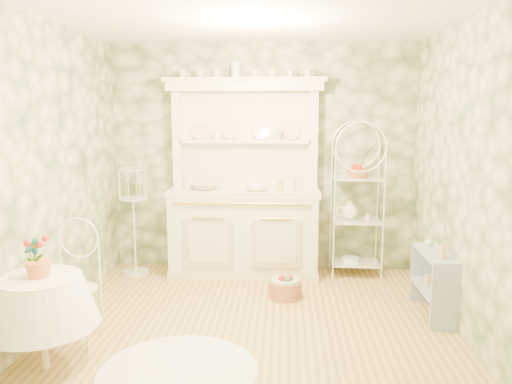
# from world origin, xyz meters

# --- Properties ---
(floor) EXTENTS (3.60, 3.60, 0.00)m
(floor) POSITION_xyz_m (0.00, 0.00, 0.00)
(floor) COLOR tan
(floor) RESTS_ON ground
(ceiling) EXTENTS (3.60, 3.60, 0.00)m
(ceiling) POSITION_xyz_m (0.00, 0.00, 2.70)
(ceiling) COLOR white
(ceiling) RESTS_ON floor
(wall_left) EXTENTS (3.60, 3.60, 0.00)m
(wall_left) POSITION_xyz_m (-1.80, 0.00, 1.35)
(wall_left) COLOR beige
(wall_left) RESTS_ON floor
(wall_right) EXTENTS (3.60, 3.60, 0.00)m
(wall_right) POSITION_xyz_m (1.80, 0.00, 1.35)
(wall_right) COLOR beige
(wall_right) RESTS_ON floor
(wall_back) EXTENTS (3.60, 3.60, 0.00)m
(wall_back) POSITION_xyz_m (0.00, 1.80, 1.35)
(wall_back) COLOR beige
(wall_back) RESTS_ON floor
(wall_front) EXTENTS (3.60, 3.60, 0.00)m
(wall_front) POSITION_xyz_m (0.00, -1.80, 1.35)
(wall_front) COLOR beige
(wall_front) RESTS_ON floor
(kitchen_dresser) EXTENTS (1.87, 0.61, 2.29)m
(kitchen_dresser) POSITION_xyz_m (-0.20, 1.52, 1.15)
(kitchen_dresser) COLOR white
(kitchen_dresser) RESTS_ON floor
(bakers_rack) EXTENTS (0.60, 0.44, 1.89)m
(bakers_rack) POSITION_xyz_m (1.11, 1.56, 0.95)
(bakers_rack) COLOR white
(bakers_rack) RESTS_ON floor
(side_shelf) EXTENTS (0.37, 0.78, 0.64)m
(side_shelf) POSITION_xyz_m (1.68, 0.40, 0.32)
(side_shelf) COLOR #94A5C1
(side_shelf) RESTS_ON floor
(round_table) EXTENTS (0.74, 0.74, 0.61)m
(round_table) POSITION_xyz_m (-1.51, -0.78, 0.31)
(round_table) COLOR white
(round_table) RESTS_ON floor
(cafe_chair) EXTENTS (0.38, 0.38, 0.80)m
(cafe_chair) POSITION_xyz_m (-1.47, -0.33, 0.40)
(cafe_chair) COLOR white
(cafe_chair) RESTS_ON floor
(birdcage_stand) EXTENTS (0.37, 0.37, 1.42)m
(birdcage_stand) POSITION_xyz_m (-1.49, 1.43, 0.71)
(birdcage_stand) COLOR white
(birdcage_stand) RESTS_ON floor
(floor_basket) EXTENTS (0.38, 0.38, 0.19)m
(floor_basket) POSITION_xyz_m (0.29, 0.76, 0.10)
(floor_basket) COLOR #A56A48
(floor_basket) RESTS_ON floor
(lace_rug) EXTENTS (1.56, 1.56, 0.01)m
(lace_rug) POSITION_xyz_m (-0.50, -0.79, 0.00)
(lace_rug) COLOR white
(lace_rug) RESTS_ON floor
(bowl_floral) EXTENTS (0.39, 0.39, 0.08)m
(bowl_floral) POSITION_xyz_m (-0.65, 1.51, 1.02)
(bowl_floral) COLOR white
(bowl_floral) RESTS_ON kitchen_dresser
(bowl_white) EXTENTS (0.27, 0.27, 0.08)m
(bowl_white) POSITION_xyz_m (-0.05, 1.45, 1.02)
(bowl_white) COLOR white
(bowl_white) RESTS_ON kitchen_dresser
(cup_left) EXTENTS (0.12, 0.12, 0.09)m
(cup_left) POSITION_xyz_m (-0.54, 1.68, 1.61)
(cup_left) COLOR white
(cup_left) RESTS_ON kitchen_dresser
(cup_right) EXTENTS (0.14, 0.14, 0.10)m
(cup_right) POSITION_xyz_m (0.19, 1.68, 1.61)
(cup_right) COLOR white
(cup_right) RESTS_ON kitchen_dresser
(potted_geranium) EXTENTS (0.17, 0.13, 0.28)m
(potted_geranium) POSITION_xyz_m (-1.54, -0.77, 0.85)
(potted_geranium) COLOR #3F7238
(potted_geranium) RESTS_ON round_table
(bottle_amber) EXTENTS (0.08, 0.08, 0.16)m
(bottle_amber) POSITION_xyz_m (1.68, 0.21, 0.68)
(bottle_amber) COLOR tan
(bottle_amber) RESTS_ON side_shelf
(bottle_blue) EXTENTS (0.06, 0.06, 0.12)m
(bottle_blue) POSITION_xyz_m (1.68, 0.39, 0.65)
(bottle_blue) COLOR #A3C7DA
(bottle_blue) RESTS_ON side_shelf
(bottle_glass) EXTENTS (0.08, 0.08, 0.09)m
(bottle_glass) POSITION_xyz_m (1.68, 0.63, 0.65)
(bottle_glass) COLOR silver
(bottle_glass) RESTS_ON side_shelf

